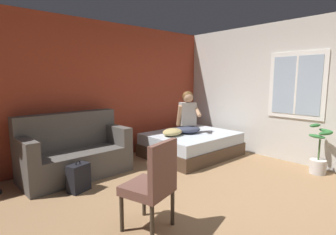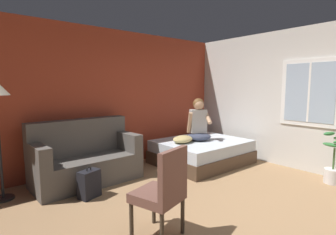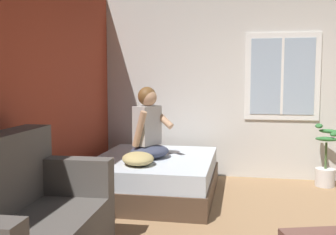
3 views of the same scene
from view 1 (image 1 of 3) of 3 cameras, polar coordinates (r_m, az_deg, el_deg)
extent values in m
plane|color=#93704C|center=(3.44, 14.02, -19.62)|extent=(40.00, 40.00, 0.00)
cube|color=#993823|center=(5.41, -13.67, 5.46)|extent=(10.06, 0.16, 2.70)
cube|color=silver|center=(5.43, 30.35, 4.57)|extent=(0.16, 7.43, 2.70)
cube|color=white|center=(5.47, 26.16, 6.29)|extent=(0.02, 1.04, 1.24)
cube|color=#9EB2C6|center=(5.46, 26.10, 6.29)|extent=(0.01, 0.88, 1.08)
cube|color=white|center=(5.46, 26.10, 6.29)|extent=(0.01, 0.04, 1.08)
cube|color=#4C3828|center=(5.61, 5.02, -6.88)|extent=(1.81, 1.48, 0.26)
cube|color=silver|center=(5.55, 5.05, -4.49)|extent=(1.76, 1.44, 0.22)
cube|color=#514C47|center=(4.64, -19.19, -9.43)|extent=(1.73, 0.86, 0.44)
cube|color=#514C47|center=(4.79, -20.99, -2.57)|extent=(1.71, 0.30, 0.60)
cube|color=#514C47|center=(4.30, -28.71, -6.15)|extent=(0.21, 0.81, 0.32)
cube|color=#514C47|center=(4.90, -11.29, -3.61)|extent=(0.21, 0.81, 0.32)
cylinder|color=#382D23|center=(3.24, -5.25, -17.26)|extent=(0.04, 0.04, 0.40)
cylinder|color=#382D23|center=(2.98, -10.05, -19.86)|extent=(0.04, 0.04, 0.40)
cylinder|color=#382D23|center=(3.05, 0.99, -18.99)|extent=(0.04, 0.04, 0.40)
cylinder|color=#382D23|center=(2.76, -3.47, -22.14)|extent=(0.04, 0.04, 0.40)
cube|color=brown|center=(2.89, -4.51, -15.12)|extent=(0.57, 0.57, 0.10)
cube|color=brown|center=(2.68, -1.06, -10.36)|extent=(0.46, 0.19, 0.48)
ellipsoid|color=#383D51|center=(5.51, 4.39, -2.57)|extent=(0.66, 0.62, 0.16)
cube|color=#B2ADA8|center=(5.49, 4.28, 0.79)|extent=(0.38, 0.33, 0.48)
cylinder|color=tan|center=(5.39, 2.46, 0.44)|extent=(0.17, 0.23, 0.44)
cylinder|color=tan|center=(5.47, 6.25, 1.78)|extent=(0.24, 0.37, 0.29)
sphere|color=tan|center=(5.44, 4.39, 4.37)|extent=(0.21, 0.21, 0.21)
ellipsoid|color=brown|center=(5.46, 4.32, 4.54)|extent=(0.30, 0.30, 0.23)
cube|color=black|center=(4.06, -18.86, -12.32)|extent=(0.34, 0.27, 0.40)
cube|color=black|center=(4.17, -19.87, -13.11)|extent=(0.24, 0.12, 0.18)
torus|color=black|center=(3.99, -19.00, -9.42)|extent=(0.09, 0.04, 0.09)
ellipsoid|color=tan|center=(5.26, 0.96, -3.18)|extent=(0.57, 0.50, 0.14)
cube|color=#B7B7BC|center=(5.63, 8.71, -3.17)|extent=(0.08, 0.15, 0.01)
cylinder|color=silver|center=(5.22, 29.80, -9.27)|extent=(0.26, 0.26, 0.24)
cylinder|color=#426033|center=(5.14, 30.05, -6.07)|extent=(0.03, 0.03, 0.36)
ellipsoid|color=#2D6B33|center=(5.00, 29.67, -3.60)|extent=(0.15, 0.29, 0.06)
ellipsoid|color=#2D6B33|center=(5.15, 31.15, -2.49)|extent=(0.22, 0.29, 0.06)
ellipsoid|color=#2D6B33|center=(5.11, 29.38, -1.52)|extent=(0.29, 0.15, 0.06)
ellipsoid|color=#2D6B33|center=(5.02, 31.12, -2.98)|extent=(0.30, 0.21, 0.06)
camera|label=3|loc=(2.77, -57.47, 1.23)|focal=42.00mm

